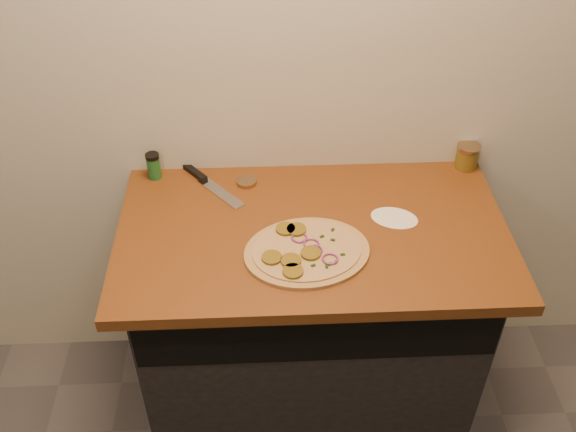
{
  "coord_description": "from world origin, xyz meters",
  "views": [
    {
      "loc": [
        -0.14,
        -0.06,
        2.19
      ],
      "look_at": [
        -0.08,
        1.42,
        0.95
      ],
      "focal_mm": 40.0,
      "sensor_mm": 36.0,
      "label": 1
    }
  ],
  "objects_px": {
    "pizza": "(306,251)",
    "spice_shaker": "(154,166)",
    "chefs_knife": "(207,182)",
    "salsa_jar": "(467,156)"
  },
  "relations": [
    {
      "from": "salsa_jar",
      "to": "spice_shaker",
      "type": "xyz_separation_m",
      "value": [
        -1.06,
        -0.01,
        0.0
      ]
    },
    {
      "from": "pizza",
      "to": "spice_shaker",
      "type": "xyz_separation_m",
      "value": [
        -0.48,
        0.4,
        0.04
      ]
    },
    {
      "from": "pizza",
      "to": "spice_shaker",
      "type": "relative_size",
      "value": 4.54
    },
    {
      "from": "chefs_knife",
      "to": "salsa_jar",
      "type": "xyz_separation_m",
      "value": [
        0.89,
        0.05,
        0.04
      ]
    },
    {
      "from": "salsa_jar",
      "to": "spice_shaker",
      "type": "relative_size",
      "value": 0.94
    },
    {
      "from": "chefs_knife",
      "to": "spice_shaker",
      "type": "height_order",
      "value": "spice_shaker"
    },
    {
      "from": "pizza",
      "to": "spice_shaker",
      "type": "bearing_deg",
      "value": 140.36
    },
    {
      "from": "spice_shaker",
      "to": "chefs_knife",
      "type": "bearing_deg",
      "value": -13.77
    },
    {
      "from": "chefs_knife",
      "to": "spice_shaker",
      "type": "bearing_deg",
      "value": 166.23
    },
    {
      "from": "salsa_jar",
      "to": "spice_shaker",
      "type": "bearing_deg",
      "value": -179.39
    }
  ]
}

